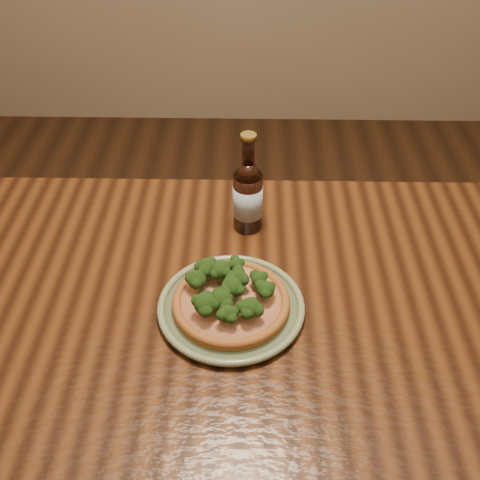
{
  "coord_description": "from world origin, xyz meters",
  "views": [
    {
      "loc": [
        -0.14,
        -0.63,
        1.57
      ],
      "look_at": [
        -0.15,
        0.23,
        0.82
      ],
      "focal_mm": 42.0,
      "sensor_mm": 36.0,
      "label": 1
    }
  ],
  "objects_px": {
    "plate": "(231,307)",
    "pizza": "(230,298)",
    "beer_bottle": "(248,195)",
    "table": "(314,344)"
  },
  "relations": [
    {
      "from": "beer_bottle",
      "to": "plate",
      "type": "bearing_deg",
      "value": -85.35
    },
    {
      "from": "plate",
      "to": "beer_bottle",
      "type": "height_order",
      "value": "beer_bottle"
    },
    {
      "from": "table",
      "to": "beer_bottle",
      "type": "xyz_separation_m",
      "value": [
        -0.14,
        0.26,
        0.18
      ]
    },
    {
      "from": "pizza",
      "to": "beer_bottle",
      "type": "bearing_deg",
      "value": 83.05
    },
    {
      "from": "plate",
      "to": "pizza",
      "type": "height_order",
      "value": "pizza"
    },
    {
      "from": "plate",
      "to": "pizza",
      "type": "xyz_separation_m",
      "value": [
        -0.0,
        0.0,
        0.02
      ]
    },
    {
      "from": "table",
      "to": "plate",
      "type": "distance_m",
      "value": 0.2
    },
    {
      "from": "plate",
      "to": "pizza",
      "type": "relative_size",
      "value": 1.26
    },
    {
      "from": "table",
      "to": "plate",
      "type": "bearing_deg",
      "value": 178.34
    },
    {
      "from": "table",
      "to": "pizza",
      "type": "relative_size",
      "value": 7.04
    }
  ]
}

